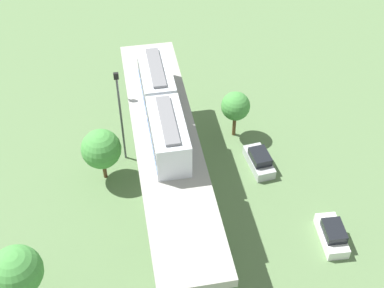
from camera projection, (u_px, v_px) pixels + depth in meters
ground_plane at (169, 198)px, 48.47m from camera, size 120.00×120.00×0.00m
viaduct at (167, 154)px, 44.56m from camera, size 5.20×28.00×7.53m
train at (162, 108)px, 43.67m from camera, size 2.64×13.55×3.24m
parked_car_silver at (259, 161)px, 50.93m from camera, size 2.21×4.36×1.76m
parked_car_white at (332, 234)px, 44.58m from camera, size 2.06×4.30×1.76m
tree_near_viaduct at (236, 106)px, 52.23m from camera, size 2.88×2.88×5.18m
tree_mid_lot at (17, 271)px, 38.11m from camera, size 3.85×3.85×6.00m
tree_far_corner at (101, 149)px, 47.93m from camera, size 3.66×3.66×5.47m
signal_post at (121, 114)px, 48.47m from camera, size 0.44×0.28×10.13m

